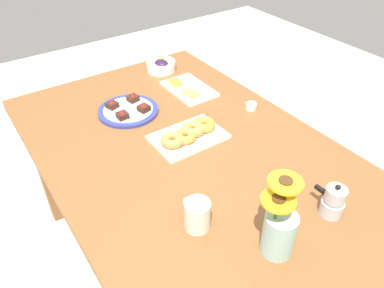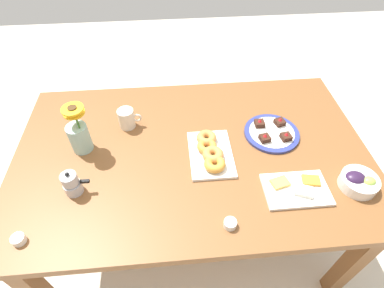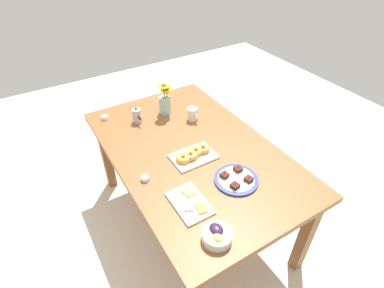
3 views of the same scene
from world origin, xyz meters
TOP-DOWN VIEW (x-y plane):
  - ground_plane at (0.00, 0.00)m, footprint 6.00×6.00m
  - dining_table at (0.00, 0.00)m, footprint 1.60×1.00m
  - coffee_mug at (-0.30, 0.19)m, footprint 0.11×0.08m
  - grape_bowl at (0.65, -0.26)m, footprint 0.15×0.15m
  - cheese_platter at (0.40, -0.26)m, footprint 0.26×0.17m
  - croissant_platter at (0.08, -0.04)m, footprint 0.19×0.28m
  - jam_cup_honey at (0.11, -0.39)m, footprint 0.05×0.05m
  - jam_cup_berry at (-0.65, -0.38)m, footprint 0.05×0.05m
  - dessert_plate at (0.39, 0.07)m, footprint 0.26×0.26m
  - flower_vase at (-0.49, 0.06)m, footprint 0.11×0.12m
  - moka_pot at (-0.49, -0.18)m, footprint 0.11×0.07m

SIDE VIEW (x-z plane):
  - ground_plane at x=0.00m, z-range 0.00..0.00m
  - dining_table at x=0.00m, z-range 0.28..1.02m
  - cheese_platter at x=0.40m, z-range 0.73..0.77m
  - dessert_plate at x=0.39m, z-range 0.72..0.78m
  - jam_cup_honey at x=0.11m, z-range 0.74..0.77m
  - jam_cup_berry at x=-0.65m, z-range 0.74..0.77m
  - croissant_platter at x=0.08m, z-range 0.74..0.79m
  - grape_bowl at x=0.65m, z-range 0.74..0.80m
  - moka_pot at x=-0.49m, z-range 0.73..0.85m
  - coffee_mug at x=-0.30m, z-range 0.74..0.84m
  - flower_vase at x=-0.49m, z-range 0.70..0.95m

